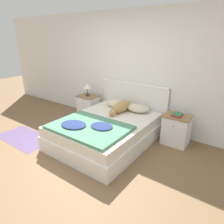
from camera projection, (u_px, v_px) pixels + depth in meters
ground_plane at (63, 163)px, 3.36m from camera, size 16.00×16.00×0.00m
wall_back at (130, 71)px, 4.52m from camera, size 9.00×0.06×2.55m
bed at (106, 131)px, 3.97m from camera, size 1.60×2.03×0.48m
headboard at (133, 104)px, 4.65m from camera, size 1.68×0.06×1.03m
nightstand_left at (88, 107)px, 5.15m from camera, size 0.50×0.42×0.60m
nightstand_right at (176, 130)px, 3.88m from camera, size 0.50×0.42×0.60m
pillow_left at (117, 103)px, 4.59m from camera, size 0.51×0.38×0.15m
pillow_right at (138, 108)px, 4.29m from camera, size 0.51×0.38×0.15m
quilt at (88, 127)px, 3.51m from camera, size 1.36×0.97×0.09m
dog at (121, 107)px, 4.26m from camera, size 0.25×0.81×0.23m
book_stack at (177, 115)px, 3.75m from camera, size 0.18×0.21×0.05m
table_lamp at (87, 86)px, 4.95m from camera, size 0.21×0.21×0.31m
rug at (25, 138)px, 4.19m from camera, size 1.23×0.66×0.00m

